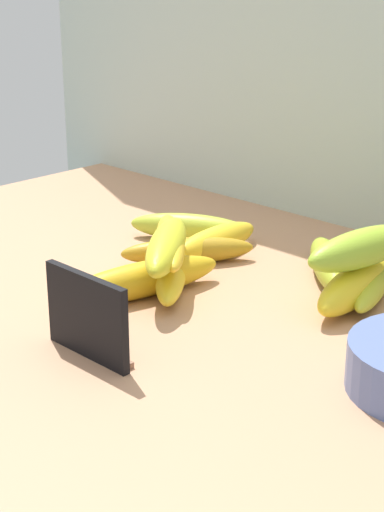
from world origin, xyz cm
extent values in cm
cube|color=tan|center=(0.00, 0.00, 1.50)|extent=(110.00, 76.00, 3.00)
cube|color=black|center=(3.14, -12.24, 7.20)|extent=(11.00, 0.80, 8.40)
cube|color=#8C5F49|center=(3.14, -11.44, 3.30)|extent=(9.90, 1.20, 0.60)
ellipsoid|color=yellow|center=(-3.79, 5.72, 4.75)|extent=(14.96, 15.95, 3.51)
ellipsoid|color=yellow|center=(-7.13, 16.63, 4.85)|extent=(4.38, 15.76, 3.70)
ellipsoid|color=yellow|center=(14.25, 16.13, 5.15)|extent=(7.22, 17.19, 4.30)
ellipsoid|color=#B2861D|center=(-7.58, 12.28, 4.66)|extent=(12.54, 15.32, 3.32)
ellipsoid|color=#ACBF32|center=(-13.33, 18.59, 4.85)|extent=(16.12, 11.46, 3.70)
ellipsoid|color=#9DAE2B|center=(7.80, 20.22, 4.83)|extent=(13.85, 14.35, 3.66)
ellipsoid|color=gold|center=(14.16, 20.46, 4.66)|extent=(10.31, 18.95, 3.32)
ellipsoid|color=gold|center=(-3.94, 1.09, 5.02)|extent=(8.57, 20.48, 4.04)
ellipsoid|color=gold|center=(-3.03, 4.25, 8.45)|extent=(13.51, 16.03, 3.88)
ellipsoid|color=#98BF30|center=(14.53, 16.69, 9.41)|extent=(6.71, 16.46, 4.21)
ellipsoid|color=yellow|center=(-4.51, 6.25, 8.11)|extent=(15.36, 14.31, 3.20)
camera|label=1|loc=(59.61, -56.21, 39.44)|focal=58.00mm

